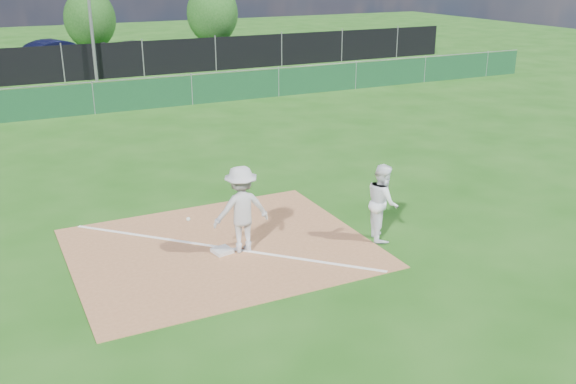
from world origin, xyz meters
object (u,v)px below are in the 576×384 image
object	(u,v)px
first_base	(222,251)
car_right	(141,51)
play_at_first	(241,209)
runner	(383,202)
tree_mid	(90,19)
tree_right	(212,14)
car_mid	(60,54)

from	to	relation	value
first_base	car_right	bearing A→B (deg)	79.28
play_at_first	car_right	distance (m)	27.68
runner	car_right	xyz separation A→B (m)	(1.79, 27.98, -0.20)
play_at_first	runner	size ratio (longest dim) A/B	1.08
play_at_first	car_right	bearing A→B (deg)	80.16
tree_mid	car_right	bearing A→B (deg)	-76.48
tree_right	first_base	bearing A→B (deg)	-109.71
tree_mid	tree_right	bearing A→B (deg)	-5.54
car_right	tree_right	distance (m)	9.09
first_base	play_at_first	bearing A→B (deg)	-9.74
car_mid	runner	bearing A→B (deg)	166.59
car_right	play_at_first	bearing A→B (deg)	168.38
play_at_first	car_right	size ratio (longest dim) A/B	0.42
car_mid	car_right	distance (m)	4.58
first_base	play_at_first	world-z (taller)	play_at_first
car_mid	tree_mid	xyz separation A→B (m)	(2.96, 6.89, 1.26)
car_mid	tree_mid	bearing A→B (deg)	-42.40
car_right	tree_right	size ratio (longest dim) A/B	1.01
first_base	runner	bearing A→B (deg)	-13.09
runner	car_mid	bearing A→B (deg)	26.76
first_base	car_mid	distance (m)	27.05
car_right	tree_mid	size ratio (longest dim) A/B	1.08
first_base	play_at_first	distance (m)	0.96
play_at_first	car_mid	world-z (taller)	play_at_first
car_mid	tree_right	bearing A→B (deg)	-80.84
runner	car_right	size ratio (longest dim) A/B	0.39
play_at_first	car_mid	xyz separation A→B (m)	(0.15, 27.10, -0.13)
play_at_first	tree_right	distance (m)	35.13
runner	tree_right	xyz separation A→B (m)	(8.50, 33.89, 1.37)
play_at_first	runner	world-z (taller)	play_at_first
tree_mid	tree_right	size ratio (longest dim) A/B	0.94
tree_right	play_at_first	bearing A→B (deg)	-109.03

